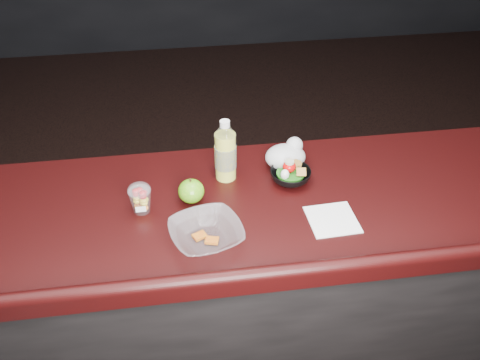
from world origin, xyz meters
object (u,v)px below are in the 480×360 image
object	(u,v)px
lemonade_bottle	(225,154)
fruit_cup	(140,198)
green_apple	(191,191)
takeout_bowl	(206,234)
snack_bowl	(290,175)

from	to	relation	value
lemonade_bottle	fruit_cup	bearing A→B (deg)	-153.94
green_apple	takeout_bowl	size ratio (longest dim) A/B	0.34
fruit_cup	green_apple	xyz separation A→B (m)	(0.17, 0.03, -0.01)
lemonade_bottle	takeout_bowl	xyz separation A→B (m)	(-0.10, -0.33, -0.07)
lemonade_bottle	takeout_bowl	distance (m)	0.35
lemonade_bottle	green_apple	xyz separation A→B (m)	(-0.13, -0.12, -0.06)
lemonade_bottle	takeout_bowl	bearing A→B (deg)	-107.24
green_apple	snack_bowl	size ratio (longest dim) A/B	0.59
lemonade_bottle	fruit_cup	world-z (taller)	lemonade_bottle
fruit_cup	takeout_bowl	distance (m)	0.27
lemonade_bottle	snack_bowl	size ratio (longest dim) A/B	1.49
green_apple	fruit_cup	bearing A→B (deg)	-169.93
green_apple	snack_bowl	xyz separation A→B (m)	(0.36, 0.06, -0.01)
green_apple	takeout_bowl	distance (m)	0.21
fruit_cup	lemonade_bottle	bearing A→B (deg)	26.06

